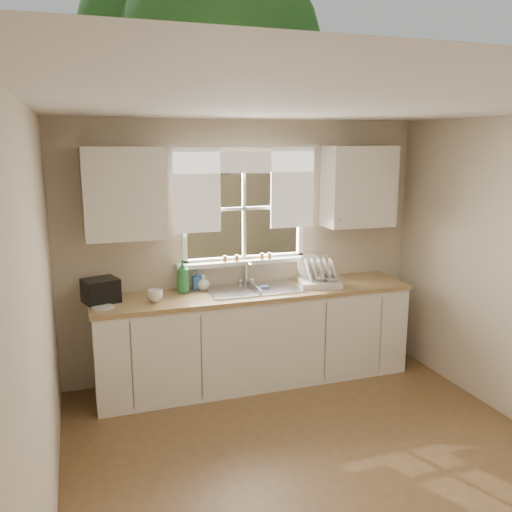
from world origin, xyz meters
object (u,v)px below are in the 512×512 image
object	(u,v)px
dish_rack	(319,277)
soap_bottle_a	(183,276)
cup	(155,296)
black_appliance	(101,290)

from	to	relation	value
dish_rack	soap_bottle_a	world-z (taller)	soap_bottle_a
cup	black_appliance	distance (m)	0.48
dish_rack	cup	xyz separation A→B (m)	(-1.60, -0.04, -0.03)
soap_bottle_a	black_appliance	distance (m)	0.75
cup	black_appliance	xyz separation A→B (m)	(-0.45, 0.14, 0.05)
soap_bottle_a	black_appliance	size ratio (longest dim) A/B	1.10
soap_bottle_a	dish_rack	bearing A→B (deg)	-22.25
dish_rack	black_appliance	xyz separation A→B (m)	(-2.05, 0.11, 0.02)
dish_rack	black_appliance	distance (m)	2.05
soap_bottle_a	black_appliance	xyz separation A→B (m)	(-0.74, -0.07, -0.05)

